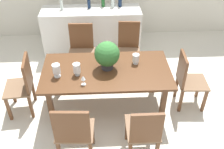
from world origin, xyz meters
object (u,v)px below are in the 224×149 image
dining_table (106,74)px  chair_near_left (74,132)px  chair_head_end (23,83)px  flower_centerpiece (107,55)px  wine_bottle_dark (113,2)px  chair_foot_end (187,79)px  chair_far_left (81,48)px  chair_far_right (128,46)px  wine_bottle_green (89,4)px  crystal_vase_center_near (136,58)px  chair_near_right (144,131)px  wine_bottle_tall (120,1)px  crystal_vase_right (77,68)px  wine_bottle_amber (103,1)px  wine_bottle_clear (62,5)px  crystal_vase_left (56,69)px  kitchen_counter (92,32)px  wine_glass (83,78)px

dining_table → chair_near_left: (-0.43, -0.98, -0.11)m
chair_head_end → flower_centerpiece: flower_centerpiece is taller
dining_table → wine_bottle_dark: size_ratio=6.75×
chair_foot_end → wine_bottle_dark: size_ratio=3.34×
chair_far_left → chair_head_end: (-0.83, -0.98, 0.00)m
chair_near_left → chair_far_left: chair_near_left is taller
chair_far_right → wine_bottle_green: (-0.71, 0.76, 0.51)m
crystal_vase_center_near → wine_bottle_green: (-0.73, 1.60, 0.22)m
chair_near_right → wine_bottle_tall: (-0.10, 2.80, 0.55)m
chair_near_right → crystal_vase_right: (-0.85, 0.89, 0.34)m
chair_far_left → chair_far_right: size_ratio=0.98×
wine_bottle_green → wine_bottle_amber: wine_bottle_amber is taller
crystal_vase_right → chair_far_right: bearing=51.7°
crystal_vase_right → wine_bottle_green: size_ratio=0.83×
chair_far_right → crystal_vase_right: 1.42m
chair_head_end → flower_centerpiece: size_ratio=2.18×
chair_near_right → wine_bottle_clear: size_ratio=4.18×
chair_near_right → wine_bottle_dark: wine_bottle_dark is taller
flower_centerpiece → crystal_vase_left: (-0.72, -0.17, -0.12)m
chair_far_left → wine_bottle_green: 0.93m
flower_centerpiece → wine_bottle_amber: 1.79m
chair_far_right → kitchen_counter: 0.97m
crystal_vase_left → wine_bottle_clear: 1.85m
crystal_vase_center_near → wine_bottle_tall: 1.68m
crystal_vase_center_near → wine_glass: crystal_vase_center_near is taller
wine_bottle_clear → wine_bottle_amber: bearing=8.3°
wine_bottle_tall → chair_foot_end: bearing=-63.2°
kitchen_counter → wine_bottle_clear: (-0.56, 0.03, 0.57)m
chair_near_right → wine_bottle_dark: 2.85m
chair_near_right → crystal_vase_center_near: 1.18m
chair_head_end → wine_glass: chair_head_end is taller
chair_far_right → kitchen_counter: size_ratio=0.50×
crystal_vase_left → wine_bottle_tall: bearing=61.8°
chair_near_left → wine_bottle_amber: wine_bottle_amber is taller
chair_near_right → crystal_vase_center_near: size_ratio=5.77×
chair_near_left → flower_centerpiece: size_ratio=2.21×
chair_near_right → wine_glass: size_ratio=6.28×
chair_near_right → wine_bottle_green: 2.88m
dining_table → chair_far_left: (-0.42, 0.99, -0.12)m
flower_centerpiece → wine_glass: bearing=-132.5°
chair_far_left → chair_head_end: bearing=-127.9°
crystal_vase_center_near → wine_glass: size_ratio=1.09×
chair_head_end → wine_bottle_dark: size_ratio=3.36×
wine_bottle_tall → wine_glass: bearing=-107.0°
chair_far_left → crystal_vase_left: bearing=-101.9°
chair_near_left → wine_bottle_tall: (0.76, 2.79, 0.53)m
chair_far_left → wine_bottle_green: wine_bottle_green is taller
kitchen_counter → wine_bottle_amber: 0.65m
chair_near_left → chair_foot_end: (1.68, 0.99, -0.02)m
wine_bottle_amber → chair_far_right: bearing=-62.4°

